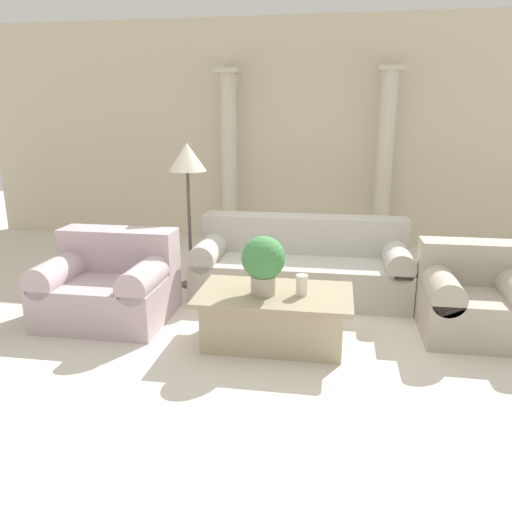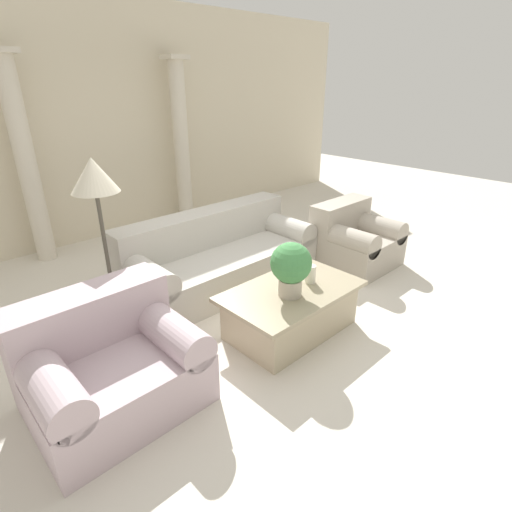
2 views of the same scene
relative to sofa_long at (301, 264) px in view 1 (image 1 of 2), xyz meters
name	(u,v)px [view 1 (image 1 of 2)]	position (x,y,z in m)	size (l,w,h in m)	color
ground_plane	(279,320)	(-0.14, -0.78, -0.32)	(16.00, 16.00, 0.00)	silver
wall_back	(306,134)	(-0.14, 2.40, 1.28)	(10.00, 0.06, 3.20)	beige
sofa_long	(301,264)	(0.00, 0.00, 0.00)	(2.21, 0.94, 0.80)	#B7B2A8
loveseat	(110,283)	(-1.72, -0.95, 0.01)	(1.12, 0.94, 0.80)	#BDA6AF
coffee_table	(275,316)	(-0.13, -1.24, -0.10)	(1.28, 0.77, 0.44)	tan
potted_plant	(263,261)	(-0.22, -1.29, 0.39)	(0.36, 0.36, 0.49)	#B2A893
pillar_candle	(302,285)	(0.09, -1.26, 0.20)	(0.10, 0.10, 0.17)	silver
floor_lamp	(187,164)	(-1.24, 0.05, 1.03)	(0.40, 0.40, 1.58)	#4C473D
column_left	(229,157)	(-1.23, 2.08, 0.95)	(0.32, 0.32, 2.48)	beige
column_right	(384,159)	(0.97, 2.08, 0.95)	(0.32, 0.32, 2.48)	beige
armchair	(475,296)	(1.57, -0.76, 0.01)	(0.90, 0.86, 0.77)	#ADA393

